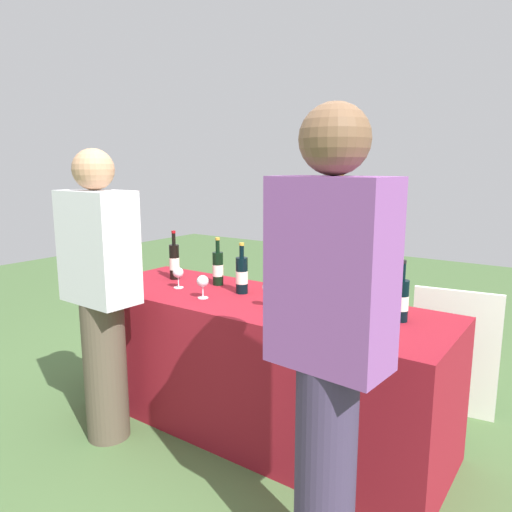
{
  "coord_description": "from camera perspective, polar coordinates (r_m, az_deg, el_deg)",
  "views": [
    {
      "loc": [
        1.52,
        -2.15,
        1.52
      ],
      "look_at": [
        0.0,
        0.0,
        1.03
      ],
      "focal_mm": 33.77,
      "sensor_mm": 36.0,
      "label": 1
    }
  ],
  "objects": [
    {
      "name": "wine_bottle_1",
      "position": [
        3.05,
        -4.53,
        -1.42
      ],
      "size": [
        0.07,
        0.07,
        0.3
      ],
      "color": "black",
      "rests_on": "tasting_table"
    },
    {
      "name": "wine_glass_3",
      "position": [
        2.52,
        3.22,
        -4.27
      ],
      "size": [
        0.07,
        0.07,
        0.14
      ],
      "color": "silver",
      "rests_on": "tasting_table"
    },
    {
      "name": "tasting_table",
      "position": [
        2.86,
        -0.0,
        -12.69
      ],
      "size": [
        2.18,
        0.73,
        0.78
      ],
      "primitive_type": "cube",
      "color": "maroon",
      "rests_on": "ground_plane"
    },
    {
      "name": "guest_0",
      "position": [
        2.74,
        -17.92,
        -3.8
      ],
      "size": [
        0.44,
        0.25,
        1.61
      ],
      "rotation": [
        0.0,
        0.0,
        -0.04
      ],
      "color": "brown",
      "rests_on": "ground_plane"
    },
    {
      "name": "ground_plane",
      "position": [
        3.04,
        -0.0,
        -19.46
      ],
      "size": [
        12.0,
        12.0,
        0.0
      ],
      "primitive_type": "plane",
      "color": "#476638"
    },
    {
      "name": "wine_glass_4",
      "position": [
        2.44,
        5.96,
        -4.96
      ],
      "size": [
        0.06,
        0.06,
        0.13
      ],
      "color": "silver",
      "rests_on": "tasting_table"
    },
    {
      "name": "wine_bottle_4",
      "position": [
        2.7,
        6.64,
        -2.8
      ],
      "size": [
        0.07,
        0.07,
        0.32
      ],
      "color": "black",
      "rests_on": "tasting_table"
    },
    {
      "name": "wine_bottle_3",
      "position": [
        2.75,
        4.97,
        -2.5
      ],
      "size": [
        0.08,
        0.08,
        0.33
      ],
      "color": "black",
      "rests_on": "tasting_table"
    },
    {
      "name": "wine_bottle_6",
      "position": [
        2.5,
        13.24,
        -4.34
      ],
      "size": [
        0.07,
        0.07,
        0.31
      ],
      "color": "black",
      "rests_on": "tasting_table"
    },
    {
      "name": "wine_glass_5",
      "position": [
        2.33,
        10.44,
        -5.71
      ],
      "size": [
        0.07,
        0.07,
        0.13
      ],
      "color": "silver",
      "rests_on": "tasting_table"
    },
    {
      "name": "wine_bottle_7",
      "position": [
        2.44,
        16.84,
        -4.98
      ],
      "size": [
        0.07,
        0.07,
        0.3
      ],
      "color": "black",
      "rests_on": "tasting_table"
    },
    {
      "name": "wine_glass_2",
      "position": [
        2.56,
        1.47,
        -3.86
      ],
      "size": [
        0.06,
        0.06,
        0.14
      ],
      "color": "silver",
      "rests_on": "tasting_table"
    },
    {
      "name": "wine_bottle_2",
      "position": [
        2.84,
        -1.69,
        -2.24
      ],
      "size": [
        0.07,
        0.07,
        0.3
      ],
      "color": "black",
      "rests_on": "tasting_table"
    },
    {
      "name": "server_pouring",
      "position": [
        3.21,
        9.03,
        -0.72
      ],
      "size": [
        0.46,
        0.3,
        1.68
      ],
      "rotation": [
        0.0,
        0.0,
        3.0
      ],
      "color": "black",
      "rests_on": "ground_plane"
    },
    {
      "name": "wine_glass_1",
      "position": [
        2.75,
        -6.33,
        -3.07
      ],
      "size": [
        0.07,
        0.07,
        0.13
      ],
      "color": "silver",
      "rests_on": "tasting_table"
    },
    {
      "name": "guest_1",
      "position": [
        1.67,
        8.65,
        -9.87
      ],
      "size": [
        0.42,
        0.25,
        1.72
      ],
      "rotation": [
        0.0,
        0.0,
        -0.08
      ],
      "color": "#3F3351",
      "rests_on": "ground_plane"
    },
    {
      "name": "wine_glass_0",
      "position": [
        3.01,
        -9.21,
        -2.05
      ],
      "size": [
        0.07,
        0.07,
        0.13
      ],
      "color": "silver",
      "rests_on": "tasting_table"
    },
    {
      "name": "wine_bottle_5",
      "position": [
        2.61,
        9.43,
        -3.47
      ],
      "size": [
        0.06,
        0.06,
        0.32
      ],
      "color": "black",
      "rests_on": "tasting_table"
    },
    {
      "name": "wine_bottle_0",
      "position": [
        3.25,
        -9.65,
        -0.63
      ],
      "size": [
        0.07,
        0.07,
        0.33
      ],
      "color": "black",
      "rests_on": "tasting_table"
    },
    {
      "name": "menu_board",
      "position": [
        3.25,
        22.41,
        -10.54
      ],
      "size": [
        0.51,
        0.1,
        0.79
      ],
      "primitive_type": "cube",
      "rotation": [
        0.0,
        0.0,
        0.14
      ],
      "color": "white",
      "rests_on": "ground_plane"
    }
  ]
}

